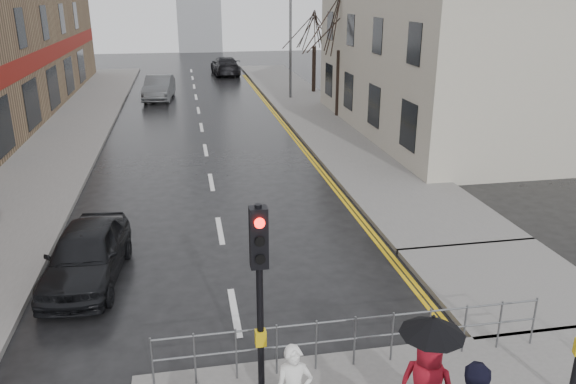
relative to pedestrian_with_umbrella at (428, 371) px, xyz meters
name	(u,v)px	position (x,y,z in m)	size (l,w,h in m)	color
left_pavement	(75,123)	(-9.01, 24.20, -1.19)	(4.00, 44.00, 0.14)	#605E5B
right_pavement	(308,107)	(3.99, 26.20, -1.19)	(4.00, 40.00, 0.14)	#605E5B
pavement_bridge_right	(509,282)	(3.99, 4.20, -1.19)	(4.00, 4.20, 0.14)	#605E5B
building_right_cream	(454,32)	(9.49, 19.20, 3.52)	(9.00, 16.40, 10.10)	#B3AE9C
traffic_signal_near_left	(259,269)	(-2.31, 1.40, 1.20)	(0.28, 0.27, 3.40)	black
guard_railing_front	(355,330)	(-0.56, 1.80, -0.40)	(7.14, 0.04, 1.00)	#595B5E
street_lamp	(288,24)	(3.31, 29.20, 3.45)	(1.83, 0.25, 8.00)	#595B5E
tree_near	(340,21)	(4.99, 23.20, 3.88)	(2.40, 2.40, 6.58)	black
tree_far	(315,26)	(5.49, 31.20, 3.17)	(2.40, 2.40, 5.64)	black
pedestrian_with_umbrella	(428,371)	(0.00, 0.00, 0.00)	(0.99, 0.96, 2.05)	maroon
car_parked	(87,254)	(-5.81, 6.30, -0.57)	(1.62, 4.03, 1.37)	black
car_mid	(159,88)	(-4.84, 30.74, -0.50)	(1.60, 4.60, 1.51)	#45474A
car_far	(225,66)	(0.28, 41.55, -0.50)	(2.11, 5.20, 1.51)	black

